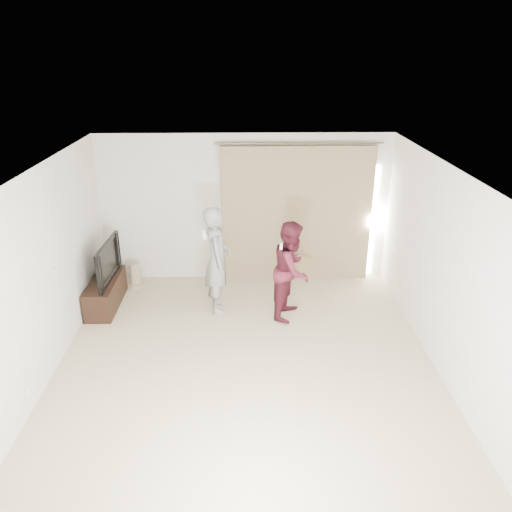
{
  "coord_description": "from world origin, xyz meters",
  "views": [
    {
      "loc": [
        0.01,
        -5.55,
        3.94
      ],
      "look_at": [
        0.16,
        1.2,
        1.07
      ],
      "focal_mm": 35.0,
      "sensor_mm": 36.0,
      "label": 1
    }
  ],
  "objects_px": {
    "person_woman": "(292,270)",
    "tv": "(102,262)",
    "tv_console": "(106,293)",
    "person_man": "(217,260)"
  },
  "relations": [
    {
      "from": "tv_console",
      "to": "person_woman",
      "type": "xyz_separation_m",
      "value": [
        2.98,
        -0.36,
        0.54
      ]
    },
    {
      "from": "tv_console",
      "to": "person_woman",
      "type": "bearing_deg",
      "value": -6.92
    },
    {
      "from": "tv",
      "to": "person_man",
      "type": "xyz_separation_m",
      "value": [
        1.83,
        -0.15,
        0.08
      ]
    },
    {
      "from": "tv_console",
      "to": "person_man",
      "type": "distance_m",
      "value": 1.94
    },
    {
      "from": "tv_console",
      "to": "tv",
      "type": "relative_size",
      "value": 1.08
    },
    {
      "from": "person_woman",
      "to": "person_man",
      "type": "bearing_deg",
      "value": 169.5
    },
    {
      "from": "tv_console",
      "to": "person_man",
      "type": "bearing_deg",
      "value": -4.66
    },
    {
      "from": "tv",
      "to": "person_woman",
      "type": "bearing_deg",
      "value": -94.67
    },
    {
      "from": "person_woman",
      "to": "tv",
      "type": "bearing_deg",
      "value": 173.08
    },
    {
      "from": "tv_console",
      "to": "tv",
      "type": "distance_m",
      "value": 0.55
    }
  ]
}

